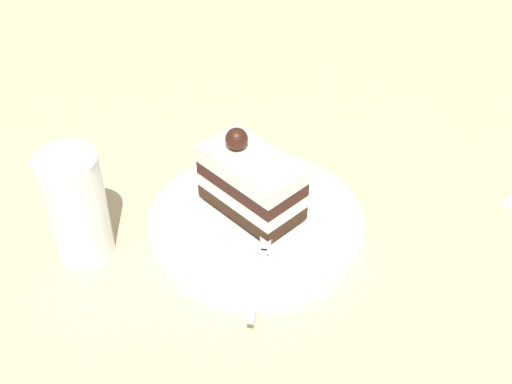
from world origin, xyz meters
The scene contains 5 objects.
ground_plane centered at (0.00, 0.00, 0.00)m, with size 2.40×2.40×0.00m, color tan.
dessert_plate centered at (0.02, 0.01, 0.01)m, with size 0.22×0.22×0.02m.
cake_slice centered at (0.02, 0.00, 0.05)m, with size 0.07×0.11×0.08m.
fork centered at (0.06, 0.07, 0.02)m, with size 0.10×0.10×0.00m.
drink_glass_near centered at (0.17, -0.07, 0.05)m, with size 0.06×0.06×0.11m.
Camera 1 is at (0.32, 0.40, 0.48)m, focal length 47.72 mm.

